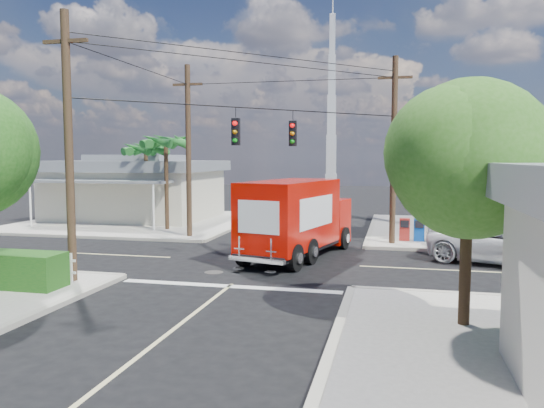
% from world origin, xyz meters
% --- Properties ---
extents(ground, '(120.00, 120.00, 0.00)m').
position_xyz_m(ground, '(0.00, 0.00, 0.00)').
color(ground, black).
rests_on(ground, ground).
extents(sidewalk_ne, '(14.12, 14.12, 0.14)m').
position_xyz_m(sidewalk_ne, '(10.88, 10.88, 0.07)').
color(sidewalk_ne, '#A49E94').
rests_on(sidewalk_ne, ground).
extents(sidewalk_nw, '(14.12, 14.12, 0.14)m').
position_xyz_m(sidewalk_nw, '(-10.88, 10.88, 0.07)').
color(sidewalk_nw, '#A49E94').
rests_on(sidewalk_nw, ground).
extents(road_markings, '(32.00, 32.00, 0.01)m').
position_xyz_m(road_markings, '(0.00, -1.47, 0.01)').
color(road_markings, beige).
rests_on(road_markings, ground).
extents(building_ne, '(11.80, 10.20, 4.50)m').
position_xyz_m(building_ne, '(12.50, 11.97, 2.32)').
color(building_ne, silver).
rests_on(building_ne, sidewalk_ne).
extents(building_nw, '(10.80, 10.20, 4.30)m').
position_xyz_m(building_nw, '(-12.00, 12.46, 2.22)').
color(building_nw, beige).
rests_on(building_nw, sidewalk_nw).
extents(radio_tower, '(0.80, 0.80, 17.00)m').
position_xyz_m(radio_tower, '(0.50, 20.00, 5.64)').
color(radio_tower, silver).
rests_on(radio_tower, ground).
extents(tree_ne_front, '(4.21, 4.14, 6.66)m').
position_xyz_m(tree_ne_front, '(7.21, 6.76, 4.77)').
color(tree_ne_front, '#422D1C').
rests_on(tree_ne_front, sidewalk_ne).
extents(tree_ne_back, '(3.77, 3.66, 5.82)m').
position_xyz_m(tree_ne_back, '(9.81, 8.96, 4.19)').
color(tree_ne_back, '#422D1C').
rests_on(tree_ne_back, sidewalk_ne).
extents(tree_se, '(3.67, 3.54, 5.62)m').
position_xyz_m(tree_se, '(7.01, -7.24, 4.04)').
color(tree_se, '#422D1C').
rests_on(tree_se, sidewalk_se).
extents(palm_nw_front, '(3.01, 3.08, 5.59)m').
position_xyz_m(palm_nw_front, '(-7.50, 7.50, 5.04)').
color(palm_nw_front, '#422D1C').
rests_on(palm_nw_front, sidewalk_nw).
extents(palm_nw_back, '(3.01, 3.08, 5.19)m').
position_xyz_m(palm_nw_back, '(-9.50, 9.00, 4.67)').
color(palm_nw_back, '#422D1C').
rests_on(palm_nw_back, sidewalk_nw).
extents(utility_poles, '(12.00, 10.68, 9.00)m').
position_xyz_m(utility_poles, '(-1.58, 1.60, 4.67)').
color(utility_poles, '#473321').
rests_on(utility_poles, ground).
extents(vending_boxes, '(1.90, 0.50, 1.10)m').
position_xyz_m(vending_boxes, '(6.50, 6.20, 0.69)').
color(vending_boxes, maroon).
rests_on(vending_boxes, sidewalk_ne).
extents(delivery_truck, '(3.99, 7.93, 3.30)m').
position_xyz_m(delivery_truck, '(1.26, 1.23, 1.68)').
color(delivery_truck, black).
rests_on(delivery_truck, ground).
extents(parked_car, '(6.50, 4.59, 1.65)m').
position_xyz_m(parked_car, '(9.64, 1.77, 0.82)').
color(parked_car, silver).
rests_on(parked_car, ground).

